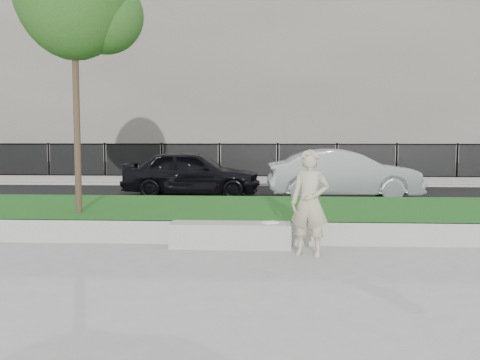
# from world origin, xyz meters

# --- Properties ---
(ground) EXTENTS (90.00, 90.00, 0.00)m
(ground) POSITION_xyz_m (0.00, 0.00, 0.00)
(ground) COLOR gray
(ground) RESTS_ON ground
(grass_bank) EXTENTS (34.00, 4.00, 0.40)m
(grass_bank) POSITION_xyz_m (0.00, 3.00, 0.20)
(grass_bank) COLOR #0D360F
(grass_bank) RESTS_ON ground
(grass_kerb) EXTENTS (34.00, 0.08, 0.40)m
(grass_kerb) POSITION_xyz_m (0.00, 1.04, 0.20)
(grass_kerb) COLOR gray
(grass_kerb) RESTS_ON ground
(street) EXTENTS (34.00, 7.00, 0.04)m
(street) POSITION_xyz_m (0.00, 8.50, 0.02)
(street) COLOR black
(street) RESTS_ON ground
(far_pavement) EXTENTS (34.00, 3.00, 0.12)m
(far_pavement) POSITION_xyz_m (0.00, 13.00, 0.06)
(far_pavement) COLOR gray
(far_pavement) RESTS_ON ground
(iron_fence) EXTENTS (32.00, 0.30, 1.50)m
(iron_fence) POSITION_xyz_m (0.00, 12.00, 0.54)
(iron_fence) COLOR slate
(iron_fence) RESTS_ON far_pavement
(building_facade) EXTENTS (34.00, 10.00, 10.00)m
(building_facade) POSITION_xyz_m (0.00, 20.00, 5.00)
(building_facade) COLOR #656058
(building_facade) RESTS_ON ground
(stone_bench) EXTENTS (2.03, 0.51, 0.42)m
(stone_bench) POSITION_xyz_m (0.66, 0.80, 0.21)
(stone_bench) COLOR gray
(stone_bench) RESTS_ON ground
(man) EXTENTS (0.70, 0.57, 1.67)m
(man) POSITION_xyz_m (1.95, 0.25, 0.83)
(man) COLOR #B2AA89
(man) RESTS_ON ground
(book) EXTENTS (0.30, 0.27, 0.03)m
(book) POSITION_xyz_m (1.33, 0.80, 0.43)
(book) COLOR white
(book) RESTS_ON stone_bench
(car_dark) EXTENTS (4.20, 1.78, 1.42)m
(car_dark) POSITION_xyz_m (-1.06, 8.04, 0.75)
(car_dark) COLOR black
(car_dark) RESTS_ON street
(car_silver) EXTENTS (4.48, 1.81, 1.45)m
(car_silver) POSITION_xyz_m (3.46, 7.63, 0.76)
(car_silver) COLOR gray
(car_silver) RESTS_ON street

